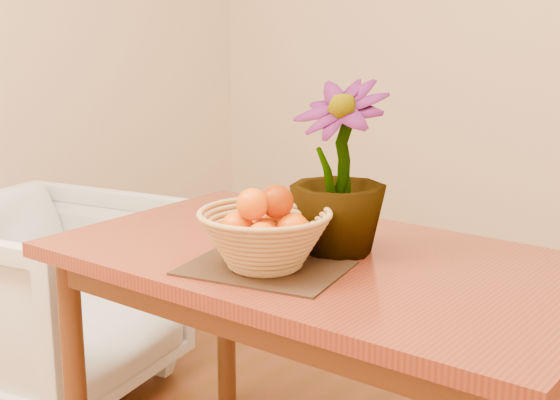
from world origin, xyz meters
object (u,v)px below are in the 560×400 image
Objects in this scene: potted_plant at (338,168)px; armchair at (47,290)px; table at (324,287)px; wicker_basket at (265,241)px.

potted_plant is 1.33m from armchair.
potted_plant is 0.56× the size of armchair.
potted_plant reaches higher than armchair.
wicker_basket reaches higher than table.
potted_plant is at bearing -99.83° from armchair.
wicker_basket is 0.27m from potted_plant.
armchair is (-1.19, 0.01, -0.27)m from table.
table is 0.25m from wicker_basket.
table is at bearing 75.81° from wicker_basket.
wicker_basket is at bearing -105.75° from potted_plant.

